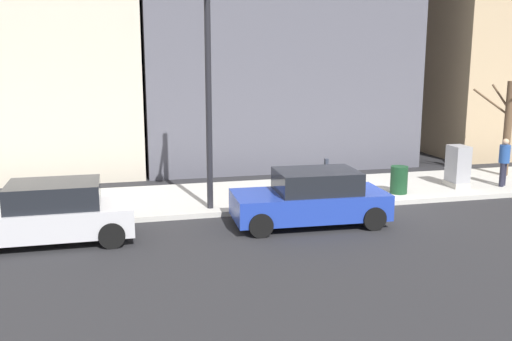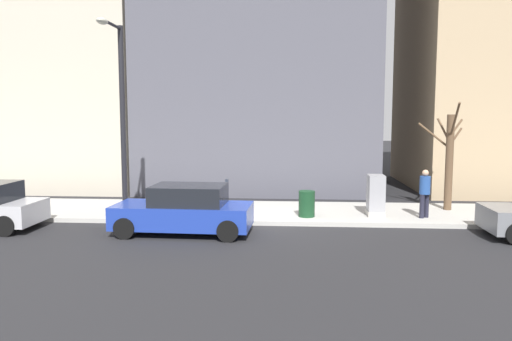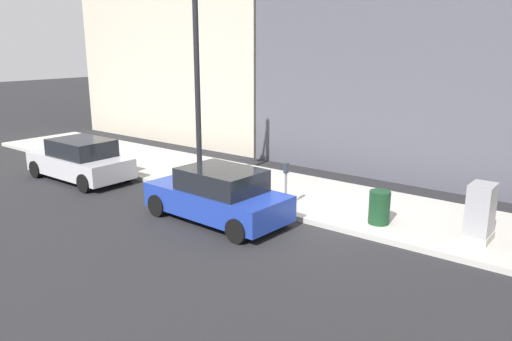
{
  "view_description": "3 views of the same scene",
  "coord_description": "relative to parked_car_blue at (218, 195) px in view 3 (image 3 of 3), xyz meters",
  "views": [
    {
      "loc": [
        -15.68,
        7.7,
        4.56
      ],
      "look_at": [
        0.48,
        3.7,
        1.23
      ],
      "focal_mm": 40.0,
      "sensor_mm": 36.0,
      "label": 1
    },
    {
      "loc": [
        -16.23,
        -0.74,
        3.61
      ],
      "look_at": [
        0.55,
        0.5,
        1.79
      ],
      "focal_mm": 35.0,
      "sensor_mm": 36.0,
      "label": 2
    },
    {
      "loc": [
        -11.06,
        -6.45,
        4.84
      ],
      "look_at": [
        1.34,
        3.29,
        0.81
      ],
      "focal_mm": 35.0,
      "sensor_mm": 36.0,
      "label": 3
    }
  ],
  "objects": [
    {
      "name": "trash_bin",
      "position": [
        2.19,
        -3.81,
        -0.14
      ],
      "size": [
        0.56,
        0.56,
        0.9
      ],
      "primitive_type": "cylinder",
      "color": "#14381E",
      "rests_on": "sidewalk"
    },
    {
      "name": "streetlamp",
      "position": [
        1.57,
        2.51,
        3.28
      ],
      "size": [
        1.97,
        0.32,
        6.5
      ],
      "color": "black",
      "rests_on": "sidewalk"
    },
    {
      "name": "utility_box",
      "position": [
        2.59,
        -6.23,
        0.11
      ],
      "size": [
        0.83,
        0.61,
        1.43
      ],
      "color": "#A8A399",
      "rests_on": "sidewalk"
    },
    {
      "name": "parked_car_blue",
      "position": [
        0.0,
        0.0,
        0.0
      ],
      "size": [
        2.06,
        4.27,
        1.52
      ],
      "rotation": [
        0.0,
        0.0,
        -0.04
      ],
      "color": "#1E389E",
      "rests_on": "ground"
    },
    {
      "name": "parked_car_silver",
      "position": [
        0.12,
        6.84,
        0.0
      ],
      "size": [
        1.92,
        4.2,
        1.52
      ],
      "rotation": [
        0.0,
        0.0,
        -0.0
      ],
      "color": "#B7B7BC",
      "rests_on": "ground"
    },
    {
      "name": "ground_plane",
      "position": [
        1.29,
        -2.57,
        -0.74
      ],
      "size": [
        120.0,
        120.0,
        0.0
      ],
      "primitive_type": "plane",
      "color": "#232326"
    },
    {
      "name": "parking_meter",
      "position": [
        1.74,
        -1.09,
        0.24
      ],
      "size": [
        0.14,
        0.1,
        1.35
      ],
      "color": "slate",
      "rests_on": "sidewalk"
    },
    {
      "name": "sidewalk",
      "position": [
        3.29,
        -2.57,
        -0.66
      ],
      "size": [
        4.0,
        36.0,
        0.15
      ],
      "primitive_type": "cube",
      "color": "#B2AFA8",
      "rests_on": "ground"
    }
  ]
}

